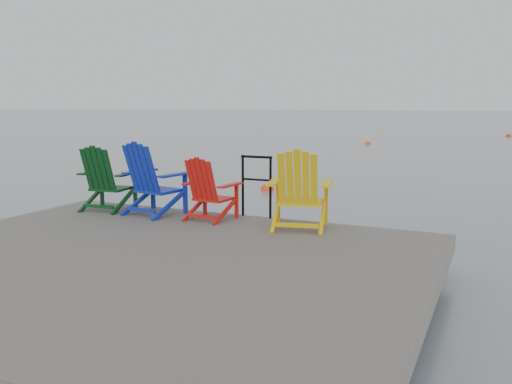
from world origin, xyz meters
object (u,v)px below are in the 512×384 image
at_px(buoy_a, 267,190).
at_px(handrail, 256,180).
at_px(chair_blue, 152,179).
at_px(chair_red, 209,189).
at_px(chair_green, 106,178).
at_px(buoy_b, 368,144).
at_px(buoy_d, 508,137).
at_px(chair_yellow, 299,190).

bearing_deg(buoy_a, handrail, -68.29).
xyz_separation_m(chair_blue, buoy_a, (-0.64, 5.80, -1.04)).
bearing_deg(chair_blue, chair_red, 10.87).
height_order(chair_green, buoy_a, chair_green).
bearing_deg(buoy_b, buoy_a, -85.49).
bearing_deg(buoy_d, chair_yellow, -94.60).
relative_size(chair_red, buoy_d, 2.40).
bearing_deg(chair_blue, handrail, 27.82).
distance_m(chair_yellow, buoy_b, 23.09).
bearing_deg(buoy_a, chair_yellow, -63.04).
bearing_deg(buoy_a, chair_blue, -83.71).
bearing_deg(chair_yellow, handrail, 136.28).
bearing_deg(handrail, chair_green, -168.10).
height_order(handrail, buoy_b, handrail).
height_order(chair_green, chair_blue, chair_blue).
xyz_separation_m(chair_green, chair_yellow, (3.17, 0.01, 0.03)).
xyz_separation_m(handrail, chair_blue, (-1.48, -0.49, -0.00)).
bearing_deg(buoy_d, buoy_b, -122.68).
distance_m(chair_green, chair_blue, 0.86).
height_order(chair_red, buoy_a, chair_red).
bearing_deg(buoy_d, chair_green, -99.91).
distance_m(handrail, chair_green, 2.38).
height_order(chair_green, buoy_b, chair_green).
height_order(chair_blue, chair_red, chair_blue).
height_order(chair_blue, buoy_b, chair_blue).
bearing_deg(chair_red, chair_blue, -172.91).
bearing_deg(buoy_b, buoy_d, 57.32).
xyz_separation_m(handrail, chair_green, (-2.33, -0.49, -0.04)).
xyz_separation_m(handrail, chair_yellow, (0.83, -0.48, -0.01)).
bearing_deg(handrail, chair_blue, -161.68).
xyz_separation_m(chair_green, chair_blue, (0.85, 0.00, 0.04)).
relative_size(handrail, chair_yellow, 0.86).
xyz_separation_m(chair_blue, buoy_b, (-1.97, 22.67, -1.04)).
height_order(chair_red, buoy_b, chair_red).
height_order(handrail, buoy_d, handrail).
distance_m(chair_green, buoy_d, 34.07).
distance_m(handrail, chair_blue, 1.56).
bearing_deg(buoy_d, handrail, -96.10).
distance_m(chair_green, chair_yellow, 3.17).
relative_size(chair_blue, buoy_b, 3.26).
bearing_deg(chair_blue, chair_yellow, 9.62).
distance_m(handrail, buoy_b, 22.47).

